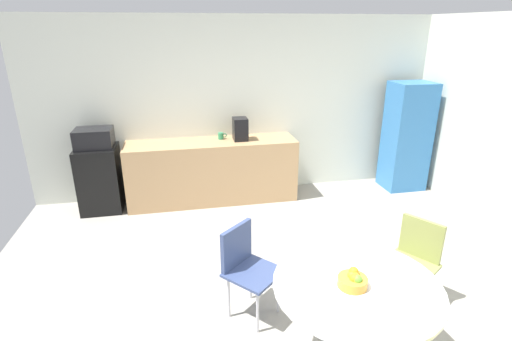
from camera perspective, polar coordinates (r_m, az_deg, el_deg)
name	(u,v)px	position (r m, az deg, el deg)	size (l,w,h in m)	color
ground_plane	(294,317)	(3.72, 5.63, -20.57)	(6.00, 6.00, 0.00)	#9E998E
wall_back	(239,107)	(5.85, -2.55, 9.24)	(6.00, 0.10, 2.60)	silver
counter_block	(213,171)	(5.69, -6.38, -0.09)	(2.42, 0.60, 0.90)	tan
mini_fridge	(100,179)	(5.79, -21.91, -1.14)	(0.54, 0.54, 0.91)	black
microwave	(94,138)	(5.61, -22.69, 4.40)	(0.48, 0.38, 0.26)	black
locker_cabinet	(407,137)	(6.45, 21.25, 4.65)	(0.60, 0.50, 1.66)	#3372B2
round_table	(355,298)	(3.01, 14.39, -17.63)	(1.19, 1.19, 0.74)	silver
chair_olive	(415,254)	(3.83, 22.32, -11.24)	(0.58, 0.58, 0.83)	silver
chair_navy	(245,261)	(3.47, -1.65, -13.09)	(0.59, 0.59, 0.83)	silver
fruit_bowl	(353,280)	(2.87, 14.08, -15.32)	(0.21, 0.21, 0.13)	gold
mug_white	(221,136)	(5.64, -5.16, 5.08)	(0.13, 0.08, 0.09)	#338C59
coffee_maker	(240,129)	(5.56, -2.34, 6.11)	(0.20, 0.24, 0.32)	black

